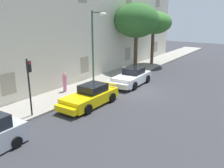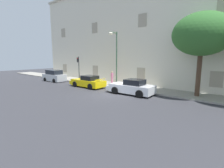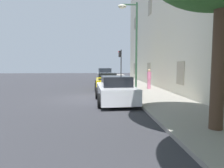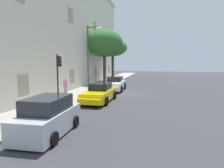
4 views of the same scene
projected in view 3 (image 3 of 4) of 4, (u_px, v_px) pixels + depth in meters
ground_plane at (91, 98)px, 12.75m from camera, size 80.00×80.00×0.00m
sidewalk at (156, 97)px, 13.05m from camera, size 60.00×3.25×0.14m
sportscar_red_lead at (107, 82)px, 17.60m from camera, size 4.83×2.09×1.45m
sportscar_yellow_flank at (115, 91)px, 11.47m from camera, size 4.85×2.30×1.51m
hatchback_parked at (105, 76)px, 25.04m from camera, size 3.95×2.01×1.72m
traffic_light at (120, 61)px, 21.08m from camera, size 0.22×0.36×3.57m
street_lamp at (131, 32)px, 14.38m from camera, size 0.44×1.42×6.37m
pedestrian_admiring at (149, 79)px, 16.74m from camera, size 0.47×0.47×1.63m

